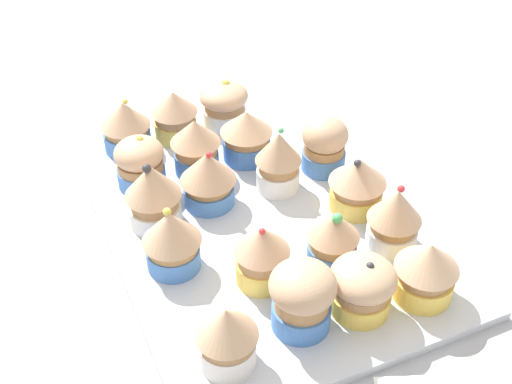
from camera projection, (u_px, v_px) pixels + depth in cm
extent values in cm
cube|color=#9E9EA3|center=(256.00, 229.00, 80.08)|extent=(180.00, 180.00, 3.00)
cube|color=silver|center=(256.00, 216.00, 78.75)|extent=(48.41, 34.14, 1.20)
cylinder|color=#EFC651|center=(423.00, 285.00, 67.70)|extent=(6.06, 6.06, 2.53)
cylinder|color=#AD7F51|center=(426.00, 272.00, 66.49)|extent=(5.48, 5.48, 1.31)
cone|color=tan|center=(429.00, 256.00, 65.10)|extent=(6.44, 6.44, 3.06)
cylinder|color=white|center=(391.00, 236.00, 73.60)|extent=(5.59, 5.59, 2.24)
cylinder|color=#AD7F51|center=(393.00, 224.00, 72.47)|extent=(4.98, 4.98, 1.32)
cone|color=tan|center=(397.00, 205.00, 70.84)|extent=(5.91, 5.91, 3.81)
sphere|color=red|center=(401.00, 189.00, 70.16)|extent=(0.80, 0.80, 0.80)
cylinder|color=#EFC651|center=(355.00, 198.00, 78.35)|extent=(6.12, 6.12, 2.45)
cylinder|color=#AD7F51|center=(357.00, 186.00, 77.18)|extent=(5.62, 5.62, 1.24)
cone|color=tan|center=(359.00, 171.00, 75.78)|extent=(6.68, 6.68, 3.18)
sphere|color=#333338|center=(357.00, 163.00, 74.48)|extent=(0.83, 0.83, 0.83)
cylinder|color=#477AC6|center=(323.00, 160.00, 84.14)|extent=(5.43, 5.43, 2.51)
cylinder|color=#AD7F51|center=(324.00, 148.00, 82.96)|extent=(5.05, 5.05, 1.21)
ellipsoid|color=tan|center=(325.00, 135.00, 81.74)|extent=(5.67, 5.67, 4.40)
cylinder|color=#EFC651|center=(360.00, 300.00, 66.34)|extent=(5.98, 5.98, 2.24)
cylinder|color=#AD7F51|center=(362.00, 289.00, 65.30)|extent=(5.50, 5.50, 1.07)
ellipsoid|color=tan|center=(363.00, 278.00, 64.28)|extent=(6.57, 6.57, 3.55)
sphere|color=#333338|center=(370.00, 266.00, 63.17)|extent=(0.80, 0.80, 0.80)
cylinder|color=#477AC6|center=(331.00, 254.00, 71.29)|extent=(5.22, 5.22, 2.39)
cylinder|color=#AD7F51|center=(333.00, 241.00, 70.10)|extent=(4.86, 4.86, 1.36)
cone|color=tan|center=(334.00, 225.00, 68.68)|extent=(5.56, 5.56, 3.10)
sphere|color=#4CB266|center=(337.00, 218.00, 67.43)|extent=(1.12, 1.12, 1.12)
cylinder|color=white|center=(278.00, 179.00, 81.11)|extent=(5.21, 5.21, 2.63)
cylinder|color=#AD7F51|center=(278.00, 165.00, 79.82)|extent=(4.69, 4.69, 1.43)
cone|color=tan|center=(279.00, 147.00, 78.16)|extent=(5.55, 5.55, 3.82)
sphere|color=#4CB266|center=(281.00, 131.00, 77.59)|extent=(0.68, 0.68, 0.68)
cylinder|color=#477AC6|center=(247.00, 149.00, 85.82)|extent=(5.99, 5.99, 2.74)
cylinder|color=#AD7F51|center=(246.00, 136.00, 84.57)|extent=(5.65, 5.65, 1.21)
cone|color=tan|center=(246.00, 122.00, 83.25)|extent=(6.64, 6.64, 2.94)
cylinder|color=white|center=(224.00, 116.00, 91.88)|extent=(5.87, 5.87, 2.47)
cylinder|color=#AD7F51|center=(224.00, 106.00, 90.76)|extent=(5.35, 5.35, 1.05)
ellipsoid|color=tan|center=(224.00, 96.00, 89.80)|extent=(6.54, 6.54, 3.26)
sphere|color=#EAD64C|center=(226.00, 84.00, 89.44)|extent=(1.18, 1.18, 1.18)
cylinder|color=#477AC6|center=(301.00, 315.00, 64.64)|extent=(5.75, 5.75, 2.65)
cylinder|color=#AD7F51|center=(302.00, 300.00, 63.32)|extent=(5.23, 5.23, 1.53)
ellipsoid|color=tan|center=(303.00, 286.00, 62.02)|extent=(6.43, 6.43, 4.25)
cylinder|color=#EFC651|center=(262.00, 270.00, 69.29)|extent=(5.46, 5.46, 2.56)
cylinder|color=#AD7F51|center=(262.00, 256.00, 67.99)|extent=(5.06, 5.06, 1.52)
cone|color=tan|center=(262.00, 240.00, 66.52)|extent=(5.79, 5.79, 3.13)
sphere|color=red|center=(262.00, 231.00, 65.31)|extent=(0.66, 0.66, 0.66)
cylinder|color=#477AC6|center=(209.00, 195.00, 79.02)|extent=(5.96, 5.96, 2.27)
cylinder|color=#AD7F51|center=(208.00, 183.00, 77.94)|extent=(5.39, 5.39, 1.13)
cone|color=tan|center=(207.00, 167.00, 76.41)|extent=(6.54, 6.54, 3.68)
sphere|color=red|center=(209.00, 155.00, 75.28)|extent=(0.73, 0.73, 0.73)
cylinder|color=#477AC6|center=(197.00, 162.00, 83.61)|extent=(5.53, 5.53, 2.74)
cylinder|color=#AD7F51|center=(196.00, 148.00, 82.24)|extent=(5.23, 5.23, 1.59)
cone|color=tan|center=(195.00, 132.00, 80.74)|extent=(6.18, 6.18, 3.14)
cylinder|color=#EFC651|center=(176.00, 129.00, 89.57)|extent=(5.60, 5.60, 2.46)
cylinder|color=#AD7F51|center=(175.00, 117.00, 88.35)|extent=(5.29, 5.29, 1.41)
cone|color=tan|center=(173.00, 102.00, 86.95)|extent=(6.11, 6.11, 2.99)
cylinder|color=white|center=(227.00, 352.00, 61.18)|extent=(5.31, 5.31, 2.75)
cylinder|color=#AD7F51|center=(227.00, 339.00, 59.94)|extent=(5.05, 5.05, 1.18)
cone|color=tan|center=(226.00, 323.00, 58.53)|extent=(5.79, 5.79, 3.25)
cylinder|color=#477AC6|center=(174.00, 257.00, 70.87)|extent=(5.71, 5.71, 2.46)
cylinder|color=#AD7F51|center=(172.00, 245.00, 69.72)|extent=(5.39, 5.39, 1.16)
cone|color=tan|center=(170.00, 227.00, 68.17)|extent=(6.23, 6.23, 3.73)
sphere|color=#EAD64C|center=(167.00, 212.00, 67.36)|extent=(0.87, 0.87, 0.87)
cylinder|color=white|center=(156.00, 214.00, 76.24)|extent=(6.00, 6.00, 2.46)
cylinder|color=#AD7F51|center=(154.00, 200.00, 74.97)|extent=(5.34, 5.34, 1.55)
cone|color=tan|center=(151.00, 181.00, 73.21)|extent=(6.38, 6.38, 3.98)
sphere|color=#333338|center=(147.00, 168.00, 71.91)|extent=(1.03, 1.03, 1.03)
cylinder|color=#477AC6|center=(142.00, 176.00, 81.64)|extent=(5.85, 5.85, 2.41)
cylinder|color=#AD7F51|center=(140.00, 165.00, 80.50)|extent=(5.54, 5.54, 1.16)
ellipsoid|color=tan|center=(139.00, 153.00, 79.45)|extent=(5.94, 5.94, 3.60)
sphere|color=#EAD64C|center=(140.00, 139.00, 78.78)|extent=(0.93, 0.93, 0.93)
cylinder|color=#477AC6|center=(128.00, 140.00, 87.42)|extent=(6.08, 6.08, 2.55)
cylinder|color=#AD7F51|center=(126.00, 129.00, 86.27)|extent=(5.55, 5.55, 1.08)
cone|color=tan|center=(124.00, 114.00, 84.89)|extent=(6.38, 6.38, 3.28)
sphere|color=#EAD64C|center=(125.00, 101.00, 84.38)|extent=(0.71, 0.71, 0.71)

